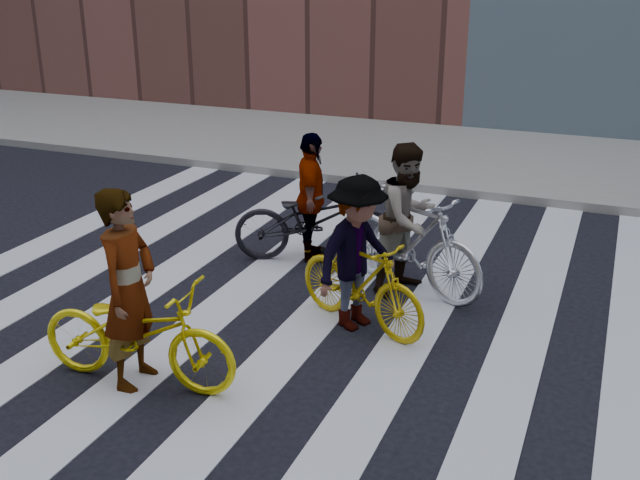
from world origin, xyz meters
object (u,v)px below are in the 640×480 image
Objects in this scene: bike_silver_mid at (411,241)px; bike_dark_rear at (315,220)px; bike_yellow_left at (137,333)px; rider_left at (129,289)px; bike_yellow_right at (361,282)px; rider_mid at (408,218)px; rider_right at (357,253)px; rider_rear at (311,198)px.

bike_dark_rear is (-1.43, 0.46, -0.07)m from bike_silver_mid.
rider_left is at bearing 85.36° from bike_yellow_left.
rider_mid reaches higher than bike_yellow_right.
bike_yellow_right is 0.83× the size of bike_dark_rear.
bike_dark_rear is at bearing -10.70° from rider_left.
rider_left reaches higher than bike_dark_rear.
rider_left is 1.12× the size of rider_right.
bike_silver_mid is 0.28m from rider_mid.
rider_rear is (0.27, 3.48, 0.33)m from bike_yellow_left.
rider_mid is at bearing 12.26° from rider_right.
rider_mid reaches higher than bike_silver_mid.
rider_right is at bearing -43.86° from rider_left.
rider_right is 0.99× the size of rider_rear.
bike_dark_rear is at bearing 60.12° from bike_yellow_right.
bike_silver_mid reaches higher than bike_yellow_left.
bike_yellow_left is 1.13× the size of bike_yellow_right.
bike_silver_mid is at bearing 12.26° from bike_yellow_right.
bike_yellow_left is 1.16× the size of rider_rear.
rider_rear is at bearing 67.34° from bike_dark_rear.
rider_mid is at bearing 14.68° from bike_yellow_right.
rider_right is 2.01m from rider_rear.
rider_left is 1.11× the size of rider_rear.
rider_right reaches higher than bike_silver_mid.
bike_yellow_right is at bearing -164.33° from rider_mid.
rider_rear is (-1.48, 0.46, 0.23)m from bike_silver_mid.
bike_dark_rear is at bearing -112.66° from rider_rear.
rider_left is (-1.80, -3.02, 0.32)m from bike_silver_mid.
rider_right is (1.53, 1.87, -0.10)m from rider_left.
bike_yellow_left is at bearing 164.08° from bike_yellow_right.
rider_right reaches higher than bike_yellow_right.
bike_yellow_left is 1.17× the size of rider_right.
rider_mid is (1.38, -0.46, 0.35)m from bike_dark_rear.
bike_yellow_left is 0.94× the size of bike_dark_rear.
bike_silver_mid is 1.57m from rider_rear.
bike_yellow_right is at bearing -164.72° from rider_rear.
bike_silver_mid is 1.18m from bike_yellow_right.
bike_yellow_left is at bearing 152.91° from rider_rear.
rider_mid is (-0.05, 0.00, 0.27)m from bike_silver_mid.
rider_right is at bearing -42.93° from bike_yellow_left.
bike_yellow_right is at bearing -44.77° from rider_left.
bike_yellow_left is 3.49m from rider_mid.
bike_yellow_right is 2.07m from rider_rear.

